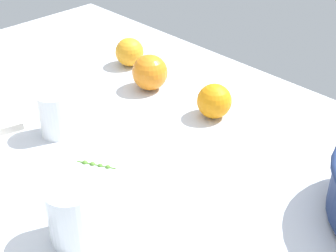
# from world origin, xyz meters

# --- Properties ---
(ground_plane) EXTENTS (1.50, 0.84, 0.03)m
(ground_plane) POSITION_xyz_m (0.00, 0.00, -0.01)
(ground_plane) COLOR silver
(juice_glass) EXTENTS (0.07, 0.07, 0.09)m
(juice_glass) POSITION_xyz_m (0.04, -0.20, 0.04)
(juice_glass) COLOR white
(juice_glass) RESTS_ON ground_plane
(second_glass) EXTENTS (0.06, 0.06, 0.08)m
(second_glass) POSITION_xyz_m (-0.21, -0.07, 0.04)
(second_glass) COLOR white
(second_glass) RESTS_ON ground_plane
(loose_orange_1) EXTENTS (0.08, 0.08, 0.08)m
(loose_orange_1) POSITION_xyz_m (-0.22, 0.18, 0.04)
(loose_orange_1) COLOR orange
(loose_orange_1) RESTS_ON ground_plane
(loose_orange_3) EXTENTS (0.07, 0.07, 0.07)m
(loose_orange_3) POSITION_xyz_m (-0.04, 0.19, 0.03)
(loose_orange_3) COLOR orange
(loose_orange_3) RESTS_ON ground_plane
(loose_orange_4) EXTENTS (0.07, 0.07, 0.07)m
(loose_orange_4) POSITION_xyz_m (-0.33, 0.22, 0.03)
(loose_orange_4) COLOR orange
(loose_orange_4) RESTS_ON ground_plane
(herb_sprig_0) EXTENTS (0.06, 0.04, 0.01)m
(herb_sprig_0) POSITION_xyz_m (-0.08, -0.07, 0.00)
(herb_sprig_0) COLOR #508A2F
(herb_sprig_0) RESTS_ON ground_plane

